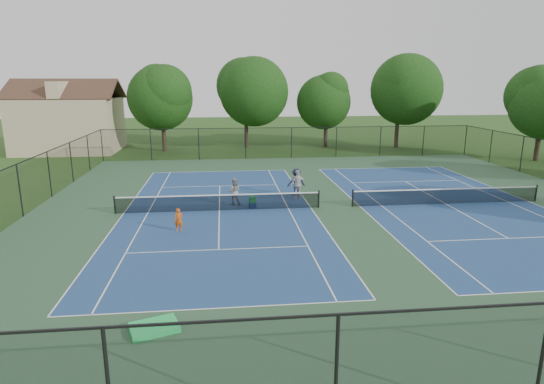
{
  "coord_description": "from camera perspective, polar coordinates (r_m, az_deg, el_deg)",
  "views": [
    {
      "loc": [
        -6.67,
        -25.91,
        7.49
      ],
      "look_at": [
        -3.98,
        -1.0,
        1.3
      ],
      "focal_mm": 30.0,
      "sensor_mm": 36.0,
      "label": 1
    }
  ],
  "objects": [
    {
      "name": "perimeter_fence",
      "position": [
        27.39,
        8.08,
        1.33
      ],
      "size": [
        36.08,
        36.08,
        3.02
      ],
      "color": "black",
      "rests_on": "ground"
    },
    {
      "name": "tree_back_c",
      "position": [
        52.27,
        6.88,
        11.58
      ],
      "size": [
        6.0,
        6.0,
        8.4
      ],
      "color": "#2D2116",
      "rests_on": "ground"
    },
    {
      "name": "instructor",
      "position": [
        27.96,
        -4.78,
        0.07
      ],
      "size": [
        0.83,
        0.65,
        1.68
      ],
      "primitive_type": "imported",
      "rotation": [
        0.0,
        0.0,
        3.12
      ],
      "color": "gray",
      "rests_on": "ground"
    },
    {
      "name": "child_player",
      "position": [
        23.54,
        -11.62,
        -3.45
      ],
      "size": [
        0.47,
        0.34,
        1.19
      ],
      "primitive_type": "imported",
      "rotation": [
        0.0,
        0.0,
        0.13
      ],
      "color": "#DA510E",
      "rests_on": "ground"
    },
    {
      "name": "tree_back_b",
      "position": [
        51.98,
        -3.31,
        12.87
      ],
      "size": [
        7.6,
        7.6,
        10.03
      ],
      "color": "#2D2116",
      "rests_on": "ground"
    },
    {
      "name": "tree_side_e",
      "position": [
        49.76,
        30.96,
        10.01
      ],
      "size": [
        6.6,
        6.6,
        8.87
      ],
      "color": "#2D2116",
      "rests_on": "ground"
    },
    {
      "name": "ball_hopper",
      "position": [
        27.27,
        -2.47,
        -0.96
      ],
      "size": [
        0.41,
        0.38,
        0.38
      ],
      "primitive_type": "cube",
      "rotation": [
        0.0,
        0.0,
        0.35
      ],
      "color": "green",
      "rests_on": "ball_crate"
    },
    {
      "name": "tree_back_a",
      "position": [
        50.33,
        -13.69,
        11.84
      ],
      "size": [
        6.8,
        6.8,
        9.15
      ],
      "color": "#2D2116",
      "rests_on": "ground"
    },
    {
      "name": "bystander_a",
      "position": [
        29.35,
        3.27,
        0.95
      ],
      "size": [
        1.17,
        0.72,
        1.87
      ],
      "primitive_type": "imported",
      "rotation": [
        0.0,
        0.0,
        3.4
      ],
      "color": "silver",
      "rests_on": "ground"
    },
    {
      "name": "tennis_court_left",
      "position": [
        26.94,
        -6.64,
        -2.14
      ],
      "size": [
        12.0,
        23.83,
        1.07
      ],
      "color": "navy",
      "rests_on": "ground"
    },
    {
      "name": "tennis_court_right",
      "position": [
        30.21,
        20.97,
        -1.22
      ],
      "size": [
        12.0,
        23.83,
        1.07
      ],
      "color": "navy",
      "rests_on": "ground"
    },
    {
      "name": "court_pad",
      "position": [
        27.78,
        7.97,
        -1.89
      ],
      "size": [
        36.0,
        36.0,
        0.01
      ],
      "primitive_type": "cube",
      "color": "#29492D",
      "rests_on": "ground"
    },
    {
      "name": "tree_back_d",
      "position": [
        53.65,
        15.73,
        12.66
      ],
      "size": [
        7.8,
        7.8,
        10.37
      ],
      "color": "#2D2116",
      "rests_on": "ground"
    },
    {
      "name": "bystander_b",
      "position": [
        30.19,
        3.05,
        1.26
      ],
      "size": [
        1.18,
        0.7,
        1.81
      ],
      "primitive_type": "imported",
      "rotation": [
        0.0,
        0.0,
        3.16
      ],
      "color": "#181C35",
      "rests_on": "ground"
    },
    {
      "name": "ball_crate",
      "position": [
        27.36,
        -2.47,
        -1.67
      ],
      "size": [
        0.47,
        0.4,
        0.33
      ],
      "primitive_type": "cube",
      "rotation": [
        0.0,
        0.0,
        0.32
      ],
      "color": "navy",
      "rests_on": "ground"
    },
    {
      "name": "ground",
      "position": [
        27.78,
        7.97,
        -1.9
      ],
      "size": [
        140.0,
        140.0,
        0.0
      ],
      "primitive_type": "plane",
      "color": "#234716",
      "rests_on": "ground"
    },
    {
      "name": "clapboard_house",
      "position": [
        53.64,
        -24.12,
        7.98
      ],
      "size": [
        10.8,
        8.1,
        7.65
      ],
      "color": "tan",
      "rests_on": "ground"
    },
    {
      "name": "green_tarp",
      "position": [
        15.02,
        -14.55,
        -16.12
      ],
      "size": [
        1.68,
        1.42,
        0.16
      ],
      "primitive_type": "cube",
      "rotation": [
        0.0,
        0.0,
        0.33
      ],
      "color": "green",
      "rests_on": "ground"
    }
  ]
}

